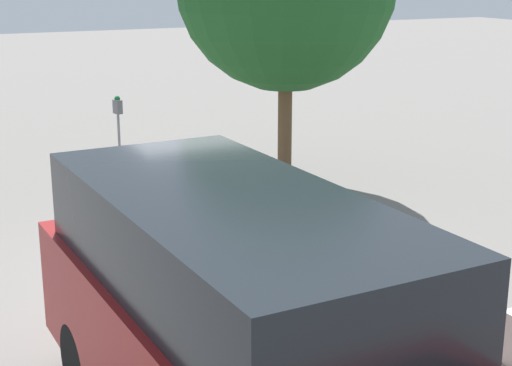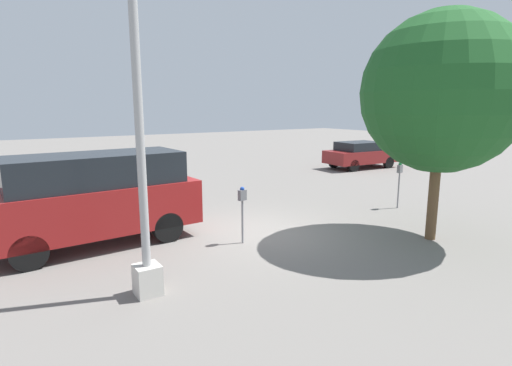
{
  "view_description": "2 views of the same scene",
  "coord_description": "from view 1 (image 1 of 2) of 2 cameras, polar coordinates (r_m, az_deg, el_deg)",
  "views": [
    {
      "loc": [
        8.84,
        -3.73,
        3.87
      ],
      "look_at": [
        0.8,
        0.23,
        1.39
      ],
      "focal_mm": 55.0,
      "sensor_mm": 36.0,
      "label": 1
    },
    {
      "loc": [
        5.78,
        8.51,
        3.31
      ],
      "look_at": [
        0.06,
        -0.05,
        1.35
      ],
      "focal_mm": 28.0,
      "sensor_mm": 36.0,
      "label": 2
    }
  ],
  "objects": [
    {
      "name": "ground_plane",
      "position": [
        10.35,
        -3.11,
        -6.5
      ],
      "size": [
        80.0,
        80.0,
        0.0
      ],
      "primitive_type": "plane",
      "color": "slate"
    },
    {
      "name": "parking_meter_near",
      "position": [
        9.5,
        1.26,
        -1.8
      ],
      "size": [
        0.22,
        0.14,
        1.42
      ],
      "rotation": [
        0.0,
        0.0,
        0.18
      ],
      "color": "gray",
      "rests_on": "ground"
    },
    {
      "name": "parking_meter_far",
      "position": [
        15.03,
        -10.0,
        4.75
      ],
      "size": [
        0.22,
        0.14,
        1.53
      ],
      "rotation": [
        0.0,
        0.0,
        0.18
      ],
      "color": "gray",
      "rests_on": "ground"
    },
    {
      "name": "parked_van",
      "position": [
        6.14,
        -1.47,
        -10.2
      ],
      "size": [
        4.97,
        2.03,
        2.23
      ],
      "rotation": [
        0.0,
        0.0,
        0.03
      ],
      "color": "maroon",
      "rests_on": "ground"
    }
  ]
}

